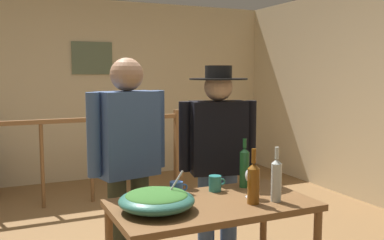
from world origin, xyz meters
The scene contains 14 objects.
back_wall centered at (0.00, 3.11, 1.29)m, with size 6.07×0.10×2.57m, color beige.
side_wall_right centered at (3.03, 0.93, 1.29)m, with size 0.10×4.66×2.57m, color beige.
framed_picture centered at (0.27, 3.05, 1.75)m, with size 0.57×0.03×0.46m, color #5C6C51.
stair_railing centered at (-0.30, 1.93, 0.68)m, with size 4.01×0.10×1.07m.
serving_table centered at (0.19, -0.87, 0.67)m, with size 1.22×0.66×0.76m.
salad_bowl centered at (-0.17, -0.88, 0.83)m, with size 0.43×0.43×0.22m.
wine_glass centered at (0.46, -0.89, 0.90)m, with size 0.09×0.09×0.19m.
wine_bottle_green centered at (0.54, -0.66, 0.90)m, with size 0.06×0.06×0.34m.
wine_bottle_amber centered at (0.40, -1.00, 0.89)m, with size 0.07×0.07×0.33m.
wine_bottle_clear centered at (0.55, -1.01, 0.90)m, with size 0.06×0.06×0.34m.
mug_blue centered at (0.04, -0.67, 0.81)m, with size 0.12×0.08×0.10m.
mug_teal centered at (0.32, -0.66, 0.81)m, with size 0.12×0.08×0.10m.
person_standing_left centered at (-0.16, -0.27, 0.98)m, with size 0.58×0.30×1.64m.
person_standing_right centered at (0.54, -0.27, 0.95)m, with size 0.59×0.44×1.60m.
Camera 1 is at (-0.96, -3.11, 1.54)m, focal length 39.95 mm.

